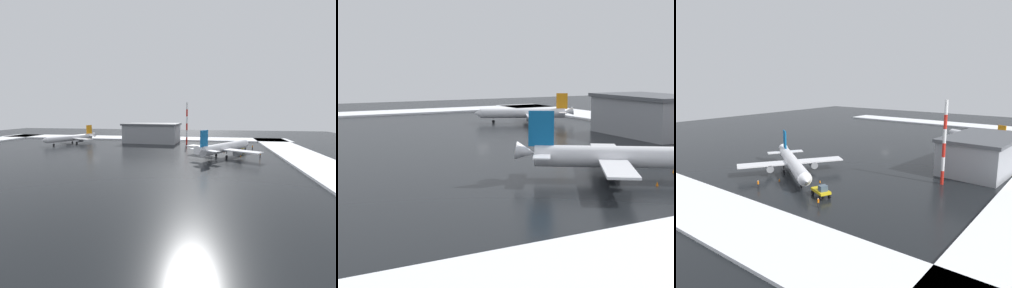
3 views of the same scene
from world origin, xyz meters
TOP-DOWN VIEW (x-y plane):
  - ground_plane at (0.00, 0.00)m, footprint 240.00×240.00m
  - snow_bank_far at (0.00, -50.00)m, footprint 152.00×16.00m
  - snow_bank_left at (-67.00, 0.00)m, footprint 14.00×116.00m
  - airplane_foreground_jet at (-43.07, -0.08)m, footprint 22.95×26.72m
  - airplane_far_rear at (22.54, -23.26)m, footprint 21.02×24.71m
  - pushback_tug at (-49.90, -15.10)m, footprint 3.76×5.09m
  - ground_crew_beside_wing at (-54.07, -1.18)m, footprint 0.36×0.36m
  - ground_crew_by_nose_gear at (-54.16, -18.12)m, footprint 0.36×0.36m
  - antenna_mast at (-28.12, -30.61)m, footprint 0.70×0.70m
  - cargo_hangar at (-11.65, -34.37)m, footprint 25.86×16.49m
  - traffic_cone_near_nose at (-43.32, -8.82)m, footprint 0.36×0.36m
  - traffic_cone_mid_line at (-48.13, -0.95)m, footprint 0.36×0.36m

SIDE VIEW (x-z plane):
  - ground_plane at x=0.00m, z-range 0.00..0.00m
  - snow_bank_far at x=0.00m, z-range 0.00..0.54m
  - snow_bank_left at x=-67.00m, z-range 0.00..0.54m
  - traffic_cone_near_nose at x=-43.32m, z-range 0.00..0.55m
  - traffic_cone_mid_line at x=-48.13m, z-range 0.00..0.55m
  - ground_crew_beside_wing at x=-54.07m, z-range 0.12..1.83m
  - ground_crew_by_nose_gear at x=-54.16m, z-range 0.12..1.83m
  - pushback_tug at x=-49.90m, z-range 0.03..2.53m
  - airplane_far_rear at x=22.54m, z-range -1.33..6.53m
  - airplane_foreground_jet at x=-43.07m, z-range -1.53..7.49m
  - cargo_hangar at x=-11.65m, z-range 0.04..8.84m
  - antenna_mast at x=-28.12m, z-range 0.00..18.18m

